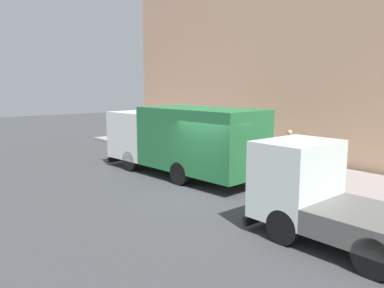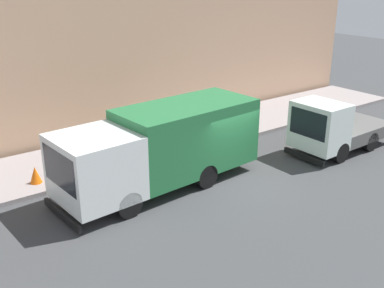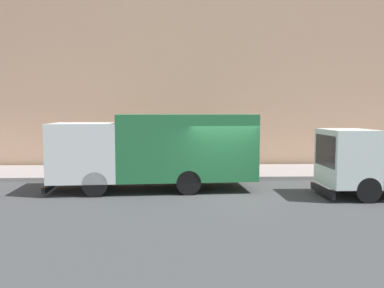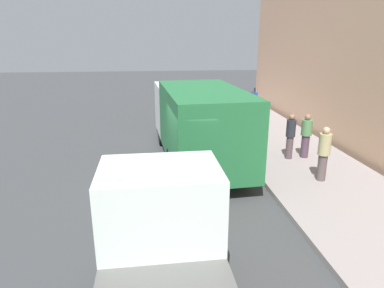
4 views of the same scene
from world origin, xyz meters
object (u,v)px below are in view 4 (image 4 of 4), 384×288
(traffic_cone_orange, at_px, (240,123))
(street_sign_post, at_px, (251,115))
(small_flatbed_truck, at_px, (164,266))
(pedestrian_walking, at_px, (306,135))
(large_utility_truck, at_px, (197,120))
(pedestrian_third, at_px, (290,135))
(pedestrian_standing, at_px, (324,153))

(traffic_cone_orange, distance_m, street_sign_post, 3.47)
(small_flatbed_truck, bearing_deg, street_sign_post, 64.47)
(small_flatbed_truck, bearing_deg, pedestrian_walking, 50.84)
(large_utility_truck, height_order, pedestrian_third, large_utility_truck)
(large_utility_truck, relative_size, pedestrian_walking, 4.72)
(small_flatbed_truck, distance_m, pedestrian_walking, 9.03)
(street_sign_post, bearing_deg, traffic_cone_orange, 82.12)
(pedestrian_third, xyz_separation_m, traffic_cone_orange, (-0.72, 4.46, -0.59))
(large_utility_truck, xyz_separation_m, pedestrian_walking, (4.06, -0.65, -0.56))
(pedestrian_walking, xyz_separation_m, street_sign_post, (-1.82, 1.14, 0.55))
(traffic_cone_orange, relative_size, street_sign_post, 0.26)
(pedestrian_walking, distance_m, pedestrian_standing, 2.19)
(large_utility_truck, relative_size, pedestrian_standing, 4.49)
(small_flatbed_truck, relative_size, pedestrian_standing, 2.88)
(small_flatbed_truck, bearing_deg, traffic_cone_orange, 68.94)
(large_utility_truck, bearing_deg, street_sign_post, 8.61)
(pedestrian_walking, distance_m, street_sign_post, 2.22)
(small_flatbed_truck, xyz_separation_m, street_sign_post, (3.79, 8.22, 0.50))
(traffic_cone_orange, bearing_deg, small_flatbed_truck, -110.27)
(large_utility_truck, bearing_deg, traffic_cone_orange, 50.43)
(pedestrian_walking, xyz_separation_m, pedestrian_third, (-0.64, -0.06, 0.03))
(large_utility_truck, height_order, traffic_cone_orange, large_utility_truck)
(small_flatbed_truck, xyz_separation_m, pedestrian_standing, (5.20, 4.93, 0.00))
(small_flatbed_truck, xyz_separation_m, pedestrian_third, (4.97, 7.02, -0.02))
(small_flatbed_truck, relative_size, traffic_cone_orange, 8.15)
(small_flatbed_truck, height_order, pedestrian_third, small_flatbed_truck)
(pedestrian_standing, bearing_deg, pedestrian_walking, 63.06)
(large_utility_truck, height_order, small_flatbed_truck, large_utility_truck)
(traffic_cone_orange, bearing_deg, pedestrian_standing, -81.71)
(small_flatbed_truck, xyz_separation_m, traffic_cone_orange, (4.24, 11.48, -0.61))
(large_utility_truck, distance_m, pedestrian_standing, 4.63)
(large_utility_truck, distance_m, pedestrian_third, 3.53)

